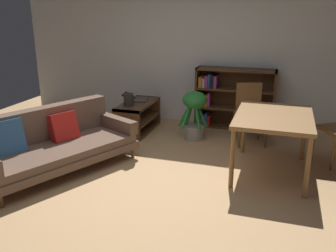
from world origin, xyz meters
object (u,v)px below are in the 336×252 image
object	(u,v)px
dining_chair_near	(250,110)
bookshelf	(230,98)
potted_floor_plant	(194,112)
media_console	(138,117)
fabric_couch	(53,142)
desk_speaker	(129,100)
dining_table	(274,121)
open_laptop	(136,99)

from	to	relation	value
dining_chair_near	bookshelf	world-z (taller)	bookshelf
potted_floor_plant	media_console	bearing A→B (deg)	175.61
fabric_couch	desk_speaker	xyz separation A→B (m)	(0.41, 1.55, 0.24)
dining_table	bookshelf	world-z (taller)	bookshelf
dining_table	dining_chair_near	world-z (taller)	dining_chair_near
potted_floor_plant	dining_table	bearing A→B (deg)	-37.28
potted_floor_plant	bookshelf	size ratio (longest dim) A/B	0.58
media_console	bookshelf	xyz separation A→B (m)	(1.45, 0.72, 0.28)
potted_floor_plant	fabric_couch	bearing A→B (deg)	-131.09
media_console	potted_floor_plant	xyz separation A→B (m)	(1.01, -0.08, 0.20)
media_console	dining_chair_near	bearing A→B (deg)	0.91
open_laptop	fabric_couch	bearing A→B (deg)	-101.26
bookshelf	open_laptop	bearing A→B (deg)	-159.98
open_laptop	bookshelf	distance (m)	1.64
desk_speaker	potted_floor_plant	bearing A→B (deg)	7.86
open_laptop	desk_speaker	world-z (taller)	desk_speaker
fabric_couch	open_laptop	bearing A→B (deg)	78.74
media_console	dining_chair_near	size ratio (longest dim) A/B	1.10
dining_chair_near	media_console	bearing A→B (deg)	-179.09
fabric_couch	potted_floor_plant	size ratio (longest dim) A/B	2.82
dining_table	open_laptop	bearing A→B (deg)	153.12
open_laptop	dining_table	world-z (taller)	dining_table
desk_speaker	dining_chair_near	size ratio (longest dim) A/B	0.22
media_console	bookshelf	size ratio (longest dim) A/B	0.76
fabric_couch	bookshelf	size ratio (longest dim) A/B	1.63
media_console	dining_table	bearing A→B (deg)	-24.47
fabric_couch	media_console	world-z (taller)	fabric_couch
dining_table	potted_floor_plant	bearing A→B (deg)	142.72
potted_floor_plant	open_laptop	bearing A→B (deg)	167.75
potted_floor_plant	bookshelf	distance (m)	0.92
media_console	desk_speaker	bearing A→B (deg)	-105.59
media_console	open_laptop	bearing A→B (deg)	118.26
desk_speaker	potted_floor_plant	size ratio (longest dim) A/B	0.26
desk_speaker	dining_chair_near	world-z (taller)	dining_chair_near
fabric_couch	dining_chair_near	xyz separation A→B (m)	(2.34, 1.80, 0.15)
fabric_couch	desk_speaker	distance (m)	1.62
potted_floor_plant	dining_chair_near	xyz separation A→B (m)	(0.86, 0.11, 0.07)
potted_floor_plant	bookshelf	world-z (taller)	bookshelf
dining_table	fabric_couch	bearing A→B (deg)	-164.66
fabric_couch	bookshelf	distance (m)	3.15
fabric_couch	potted_floor_plant	xyz separation A→B (m)	(1.48, 1.70, 0.08)
media_console	desk_speaker	world-z (taller)	desk_speaker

